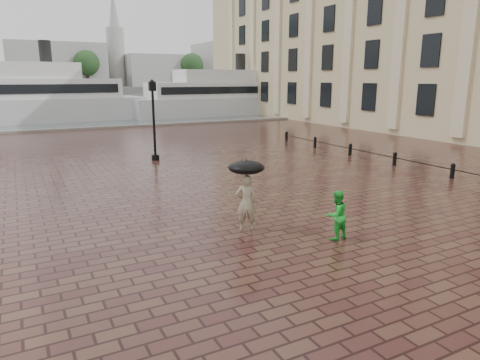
# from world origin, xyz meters

# --- Properties ---
(ground) EXTENTS (300.00, 300.00, 0.00)m
(ground) POSITION_xyz_m (0.00, 0.00, 0.00)
(ground) COLOR #3C1E1B
(ground) RESTS_ON ground
(harbour_water) EXTENTS (240.00, 240.00, 0.00)m
(harbour_water) POSITION_xyz_m (0.00, 92.00, 0.00)
(harbour_water) COLOR #444E53
(harbour_water) RESTS_ON ground
(quay_edge) EXTENTS (80.00, 0.60, 0.30)m
(quay_edge) POSITION_xyz_m (0.00, 32.00, 0.00)
(quay_edge) COLOR slate
(quay_edge) RESTS_ON ground
(far_shore) EXTENTS (300.00, 60.00, 2.00)m
(far_shore) POSITION_xyz_m (0.00, 160.00, 1.00)
(far_shore) COLOR #4C4C47
(far_shore) RESTS_ON ground
(distant_skyline) EXTENTS (102.50, 22.00, 33.00)m
(distant_skyline) POSITION_xyz_m (48.14, 150.00, 9.45)
(distant_skyline) COLOR #9C9A94
(distant_skyline) RESTS_ON ground
(far_trees) EXTENTS (188.00, 8.00, 13.50)m
(far_trees) POSITION_xyz_m (0.00, 138.00, 9.42)
(far_trees) COLOR #2D2119
(far_trees) RESTS_ON ground
(bollard_row) EXTENTS (0.22, 21.22, 0.73)m
(bollard_row) POSITION_xyz_m (14.00, 6.50, 0.40)
(bollard_row) COLOR black
(bollard_row) RESTS_ON ground
(adult_pedestrian) EXTENTS (0.75, 0.65, 1.75)m
(adult_pedestrian) POSITION_xyz_m (2.07, 1.27, 0.87)
(adult_pedestrian) COLOR gray
(adult_pedestrian) RESTS_ON ground
(child_pedestrian) EXTENTS (0.74, 0.60, 1.46)m
(child_pedestrian) POSITION_xyz_m (4.01, -0.61, 0.73)
(child_pedestrian) COLOR green
(child_pedestrian) RESTS_ON ground
(ferry_near) EXTENTS (26.41, 7.83, 8.56)m
(ferry_near) POSITION_xyz_m (-3.46, 41.90, 2.57)
(ferry_near) COLOR silver
(ferry_near) RESTS_ON ground
(ferry_far) EXTENTS (23.86, 6.88, 7.74)m
(ferry_far) POSITION_xyz_m (19.85, 41.06, 2.33)
(ferry_far) COLOR silver
(ferry_far) RESTS_ON ground
(umbrella) EXTENTS (1.10, 1.10, 1.16)m
(umbrella) POSITION_xyz_m (2.07, 1.27, 1.98)
(umbrella) COLOR black
(umbrella) RESTS_ON ground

